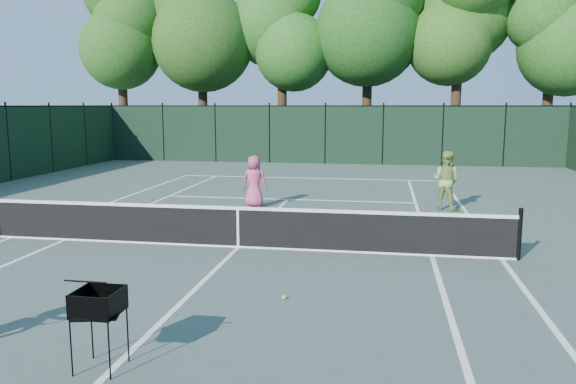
% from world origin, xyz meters
% --- Properties ---
extents(ground, '(90.00, 90.00, 0.00)m').
position_xyz_m(ground, '(0.00, 0.00, 0.00)').
color(ground, '#44534A').
rests_on(ground, ground).
extents(sideline_doubles_left, '(0.10, 23.77, 0.01)m').
position_xyz_m(sideline_doubles_left, '(-5.49, 0.00, 0.00)').
color(sideline_doubles_left, white).
rests_on(sideline_doubles_left, ground).
extents(sideline_doubles_right, '(0.10, 23.77, 0.01)m').
position_xyz_m(sideline_doubles_right, '(5.49, 0.00, 0.00)').
color(sideline_doubles_right, white).
rests_on(sideline_doubles_right, ground).
extents(sideline_singles_left, '(0.10, 23.77, 0.01)m').
position_xyz_m(sideline_singles_left, '(-4.12, 0.00, 0.00)').
color(sideline_singles_left, white).
rests_on(sideline_singles_left, ground).
extents(sideline_singles_right, '(0.10, 23.77, 0.01)m').
position_xyz_m(sideline_singles_right, '(4.12, 0.00, 0.00)').
color(sideline_singles_right, white).
rests_on(sideline_singles_right, ground).
extents(baseline_far, '(10.97, 0.10, 0.01)m').
position_xyz_m(baseline_far, '(0.00, 11.88, 0.00)').
color(baseline_far, white).
rests_on(baseline_far, ground).
extents(service_line_far, '(8.23, 0.10, 0.01)m').
position_xyz_m(service_line_far, '(0.00, 6.40, 0.00)').
color(service_line_far, white).
rests_on(service_line_far, ground).
extents(center_service_line, '(0.10, 12.80, 0.01)m').
position_xyz_m(center_service_line, '(0.00, 0.00, 0.00)').
color(center_service_line, white).
rests_on(center_service_line, ground).
extents(tennis_net, '(11.69, 0.09, 1.06)m').
position_xyz_m(tennis_net, '(0.00, 0.00, 0.48)').
color(tennis_net, black).
rests_on(tennis_net, ground).
extents(fence_far, '(24.00, 0.05, 3.00)m').
position_xyz_m(fence_far, '(0.00, 18.00, 1.50)').
color(fence_far, black).
rests_on(fence_far, ground).
extents(tree_0, '(6.40, 6.40, 13.14)m').
position_xyz_m(tree_0, '(-13.00, 21.50, 8.16)').
color(tree_0, black).
rests_on(tree_0, ground).
extents(tree_1, '(6.80, 6.80, 13.98)m').
position_xyz_m(tree_1, '(-8.00, 22.00, 8.69)').
color(tree_1, black).
rests_on(tree_1, ground).
extents(tree_2, '(6.00, 6.00, 12.40)m').
position_xyz_m(tree_2, '(-3.00, 21.80, 7.73)').
color(tree_2, black).
rests_on(tree_2, ground).
extents(tree_3, '(7.00, 7.00, 14.45)m').
position_xyz_m(tree_3, '(2.00, 22.30, 9.01)').
color(tree_3, black).
rests_on(tree_3, ground).
extents(tree_4, '(6.20, 6.20, 12.97)m').
position_xyz_m(tree_4, '(7.00, 21.60, 8.14)').
color(tree_4, black).
rests_on(tree_4, ground).
extents(tree_5, '(5.80, 5.80, 12.23)m').
position_xyz_m(tree_5, '(12.00, 22.10, 7.71)').
color(tree_5, black).
rests_on(tree_5, ground).
extents(player_pink, '(0.80, 0.55, 1.58)m').
position_xyz_m(player_pink, '(-0.77, 4.88, 0.79)').
color(player_pink, '#C7466F').
rests_on(player_pink, ground).
extents(player_green, '(1.07, 1.00, 1.75)m').
position_xyz_m(player_green, '(4.92, 5.44, 0.87)').
color(player_green, '#83A753').
rests_on(player_green, ground).
extents(ball_hopper, '(0.62, 0.62, 0.97)m').
position_xyz_m(ball_hopper, '(-0.14, -5.80, 0.81)').
color(ball_hopper, black).
rests_on(ball_hopper, ground).
extents(loose_ball_midcourt, '(0.07, 0.07, 0.07)m').
position_xyz_m(loose_ball_midcourt, '(1.57, -3.08, 0.03)').
color(loose_ball_midcourt, '#CCDE2D').
rests_on(loose_ball_midcourt, ground).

